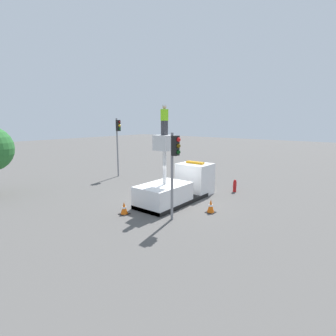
{
  "coord_description": "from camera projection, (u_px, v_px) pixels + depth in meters",
  "views": [
    {
      "loc": [
        -12.88,
        -9.84,
        5.2
      ],
      "look_at": [
        -1.6,
        -0.89,
        2.57
      ],
      "focal_mm": 28.0,
      "sensor_mm": 36.0,
      "label": 1
    }
  ],
  "objects": [
    {
      "name": "ground_plane",
      "position": [
        173.0,
        202.0,
        16.87
      ],
      "size": [
        120.0,
        120.0,
        0.0
      ],
      "primitive_type": "plane",
      "color": "#565451"
    },
    {
      "name": "bucket_truck",
      "position": [
        178.0,
        186.0,
        17.17
      ],
      "size": [
        6.15,
        2.27,
        4.34
      ],
      "color": "black",
      "rests_on": "ground"
    },
    {
      "name": "worker",
      "position": [
        164.0,
        120.0,
        15.3
      ],
      "size": [
        0.4,
        0.26,
        1.75
      ],
      "color": "#38383D",
      "rests_on": "bucket_truck"
    },
    {
      "name": "traffic_light_pole",
      "position": [
        174.0,
        159.0,
        13.27
      ],
      "size": [
        0.34,
        0.57,
        4.59
      ],
      "color": "gray",
      "rests_on": "ground"
    },
    {
      "name": "traffic_light_across",
      "position": [
        118.0,
        136.0,
        23.95
      ],
      "size": [
        0.34,
        0.57,
        5.38
      ],
      "color": "gray",
      "rests_on": "ground"
    },
    {
      "name": "fire_hydrant",
      "position": [
        235.0,
        186.0,
        19.24
      ],
      "size": [
        0.49,
        0.25,
        0.92
      ],
      "color": "red",
      "rests_on": "ground"
    },
    {
      "name": "traffic_cone_rear",
      "position": [
        124.0,
        208.0,
        14.65
      ],
      "size": [
        0.51,
        0.51,
        0.71
      ],
      "color": "black",
      "rests_on": "ground"
    },
    {
      "name": "traffic_cone_curbside",
      "position": [
        211.0,
        206.0,
        14.91
      ],
      "size": [
        0.5,
        0.5,
        0.78
      ],
      "color": "black",
      "rests_on": "ground"
    }
  ]
}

